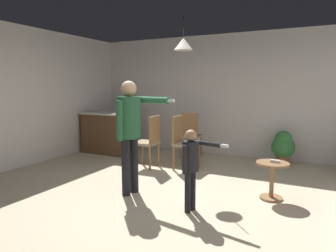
% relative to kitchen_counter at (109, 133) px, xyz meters
% --- Properties ---
extents(ground, '(7.68, 7.68, 0.00)m').
position_rel_kitchen_counter_xyz_m(ground, '(2.45, -2.13, -0.48)').
color(ground, beige).
extents(wall_back, '(6.40, 0.10, 2.70)m').
position_rel_kitchen_counter_xyz_m(wall_back, '(2.45, 1.07, 0.87)').
color(wall_back, silver).
rests_on(wall_back, ground).
extents(wall_left, '(0.10, 6.40, 2.70)m').
position_rel_kitchen_counter_xyz_m(wall_left, '(-0.75, -2.13, 0.87)').
color(wall_left, silver).
rests_on(wall_left, ground).
extents(kitchen_counter, '(1.26, 0.66, 0.95)m').
position_rel_kitchen_counter_xyz_m(kitchen_counter, '(0.00, 0.00, 0.00)').
color(kitchen_counter, brown).
rests_on(kitchen_counter, ground).
extents(side_table_by_couch, '(0.44, 0.44, 0.52)m').
position_rel_kitchen_counter_xyz_m(side_table_by_couch, '(3.85, -1.37, -0.15)').
color(side_table_by_couch, olive).
rests_on(side_table_by_couch, ground).
extents(person_adult, '(0.83, 0.47, 1.63)m').
position_rel_kitchen_counter_xyz_m(person_adult, '(2.00, -2.07, 0.53)').
color(person_adult, black).
rests_on(person_adult, ground).
extents(person_child, '(0.56, 0.29, 1.03)m').
position_rel_kitchen_counter_xyz_m(person_child, '(3.02, -2.26, 0.16)').
color(person_child, black).
rests_on(person_child, ground).
extents(dining_chair_by_counter, '(0.47, 0.47, 1.00)m').
position_rel_kitchen_counter_xyz_m(dining_chair_by_counter, '(1.92, 0.33, 0.07)').
color(dining_chair_by_counter, olive).
rests_on(dining_chair_by_counter, ground).
extents(dining_chair_near_wall, '(0.44, 0.44, 1.00)m').
position_rel_kitchen_counter_xyz_m(dining_chair_near_wall, '(2.11, -0.49, 0.07)').
color(dining_chair_near_wall, olive).
rests_on(dining_chair_near_wall, ground).
extents(dining_chair_centre_back, '(0.44, 0.44, 1.00)m').
position_rel_kitchen_counter_xyz_m(dining_chair_centre_back, '(1.51, -0.72, 0.07)').
color(dining_chair_centre_back, olive).
rests_on(dining_chair_centre_back, ground).
extents(potted_plant_by_wall, '(0.45, 0.45, 0.69)m').
position_rel_kitchen_counter_xyz_m(potted_plant_by_wall, '(3.77, 0.65, -0.10)').
color(potted_plant_by_wall, brown).
rests_on(potted_plant_by_wall, ground).
extents(spare_remote_on_table, '(0.13, 0.05, 0.04)m').
position_rel_kitchen_counter_xyz_m(spare_remote_on_table, '(3.88, -1.37, 0.06)').
color(spare_remote_on_table, white).
rests_on(spare_remote_on_table, side_table_by_couch).
extents(ceiling_light_pendant, '(0.32, 0.32, 0.55)m').
position_rel_kitchen_counter_xyz_m(ceiling_light_pendant, '(2.29, -0.90, 1.77)').
color(ceiling_light_pendant, silver).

